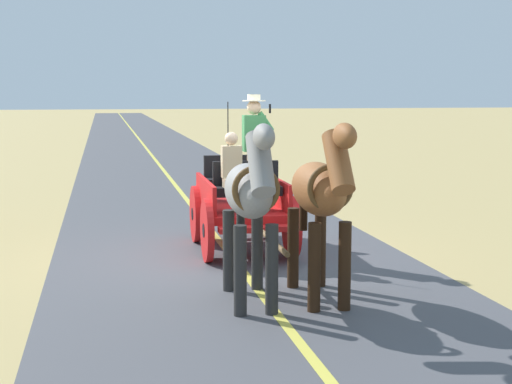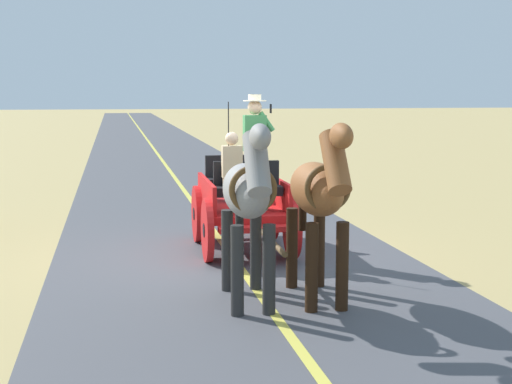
% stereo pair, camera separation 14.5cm
% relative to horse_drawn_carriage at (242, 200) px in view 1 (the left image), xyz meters
% --- Properties ---
extents(ground_plane, '(200.00, 200.00, 0.00)m').
position_rel_horse_drawn_carriage_xyz_m(ground_plane, '(0.25, 0.46, -0.82)').
color(ground_plane, tan).
extents(road_surface, '(5.45, 160.00, 0.01)m').
position_rel_horse_drawn_carriage_xyz_m(road_surface, '(0.25, 0.46, -0.81)').
color(road_surface, '#4C4C51').
rests_on(road_surface, ground).
extents(road_centre_stripe, '(0.12, 160.00, 0.00)m').
position_rel_horse_drawn_carriage_xyz_m(road_centre_stripe, '(0.25, 0.46, -0.81)').
color(road_centre_stripe, '#DBCC4C').
rests_on(road_centre_stripe, road_surface).
extents(horse_drawn_carriage, '(1.44, 4.50, 2.50)m').
position_rel_horse_drawn_carriage_xyz_m(horse_drawn_carriage, '(0.00, 0.00, 0.00)').
color(horse_drawn_carriage, red).
rests_on(horse_drawn_carriage, ground).
extents(horse_near_side, '(0.60, 2.13, 2.21)m').
position_rel_horse_drawn_carriage_xyz_m(horse_near_side, '(-0.39, 3.03, 0.51)').
color(horse_near_side, brown).
rests_on(horse_near_side, ground).
extents(horse_off_side, '(0.63, 2.13, 2.21)m').
position_rel_horse_drawn_carriage_xyz_m(horse_off_side, '(0.47, 3.02, 0.51)').
color(horse_off_side, gray).
rests_on(horse_off_side, ground).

